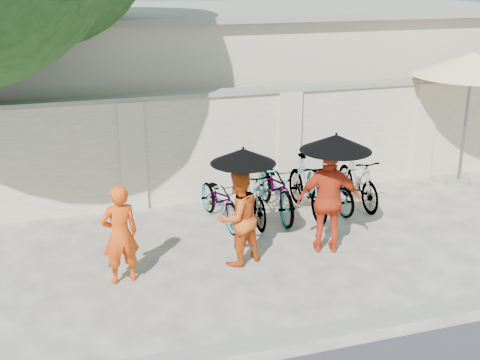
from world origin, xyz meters
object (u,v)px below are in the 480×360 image
object	(u,v)px
monk_left	(120,234)
monk_right	(329,201)
patio_umbrella	(473,66)
monk_center	(238,217)

from	to	relation	value
monk_left	monk_right	xyz separation A→B (m)	(3.18, 0.04, 0.12)
monk_left	patio_umbrella	distance (m)	7.57
monk_center	monk_right	xyz separation A→B (m)	(1.45, -0.02, 0.10)
monk_left	patio_umbrella	xyz separation A→B (m)	(7.08, 2.07, 1.70)
monk_left	monk_right	bearing A→B (deg)	171.31
monk_left	monk_right	world-z (taller)	monk_right
monk_center	patio_umbrella	xyz separation A→B (m)	(5.36, 2.01, 1.68)
monk_left	monk_center	bearing A→B (deg)	172.50
patio_umbrella	monk_right	bearing A→B (deg)	-152.59
patio_umbrella	monk_center	bearing A→B (deg)	-159.45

